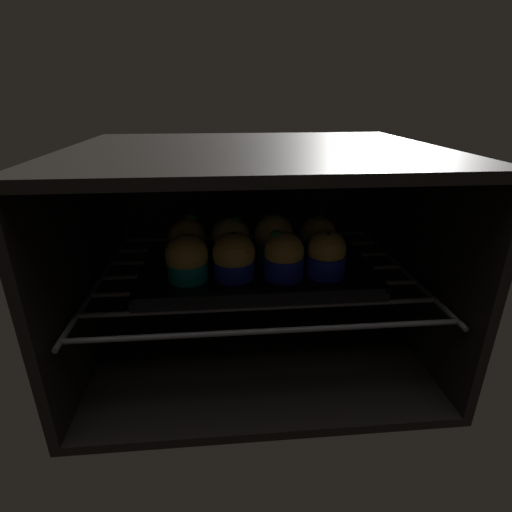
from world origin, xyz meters
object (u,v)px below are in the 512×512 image
object	(u,v)px
muffin_row0_col1	(234,257)
muffin_row1_col1	(231,241)
muffin_row0_col2	(284,257)
muffin_row1_col2	(274,239)
muffin_row0_col0	(187,260)
muffin_row1_col0	(188,241)
muffin_row0_col3	(326,254)
baking_tray	(256,270)
muffin_row1_col3	(318,238)

from	to	relation	value
muffin_row0_col1	muffin_row1_col1	bearing A→B (deg)	92.25
muffin_row0_col2	muffin_row1_col2	distance (cm)	7.72
muffin_row0_col0	muffin_row1_col0	world-z (taller)	muffin_row1_col0
muffin_row0_col3	muffin_row0_col0	bearing A→B (deg)	178.97
muffin_row0_col0	baking_tray	bearing A→B (deg)	16.92
muffin_row1_col0	muffin_row1_col2	bearing A→B (deg)	-2.61
muffin_row0_col2	muffin_row1_col2	world-z (taller)	muffin_row1_col2
muffin_row0_col0	muffin_row1_col2	xyz separation A→B (cm)	(14.97, 7.08, 0.51)
baking_tray	muffin_row1_col3	world-z (taller)	muffin_row1_col3
muffin_row1_col3	muffin_row1_col1	bearing A→B (deg)	-179.16
muffin_row1_col3	baking_tray	bearing A→B (deg)	-160.32
muffin_row0_col0	muffin_row1_col3	bearing A→B (deg)	18.33
muffin_row0_col1	muffin_row0_col3	size ratio (longest dim) A/B	1.01
muffin_row0_col2	muffin_row1_col2	bearing A→B (deg)	94.84
muffin_row0_col3	muffin_row1_col3	distance (cm)	8.10
muffin_row0_col1	muffin_row1_col0	distance (cm)	11.18
muffin_row0_col0	muffin_row0_col1	xyz separation A→B (cm)	(7.55, -0.04, 0.09)
baking_tray	muffin_row1_col0	xyz separation A→B (cm)	(-11.88, 4.30, 4.25)
muffin_row0_col1	muffin_row0_col2	size ratio (longest dim) A/B	0.96
baking_tray	muffin_row1_col0	world-z (taller)	muffin_row1_col0
muffin_row0_col1	muffin_row0_col2	world-z (taller)	muffin_row0_col2
baking_tray	muffin_row1_col2	xyz separation A→B (cm)	(3.52, 3.60, 4.45)
muffin_row0_col2	muffin_row0_col3	size ratio (longest dim) A/B	1.05
muffin_row0_col3	muffin_row1_col2	bearing A→B (deg)	135.95
muffin_row0_col1	muffin_row1_col3	bearing A→B (deg)	26.27
muffin_row0_col1	muffin_row0_col2	distance (cm)	8.09
muffin_row1_col2	muffin_row1_col3	distance (cm)	8.24
muffin_row0_col0	muffin_row1_col2	distance (cm)	16.57
muffin_row1_col2	muffin_row1_col3	world-z (taller)	muffin_row1_col2
muffin_row0_col0	muffin_row1_col2	world-z (taller)	muffin_row1_col2
muffin_row0_col2	baking_tray	bearing A→B (deg)	135.62
muffin_row0_col1	muffin_row1_col3	distance (cm)	17.43
muffin_row0_col0	muffin_row1_col0	size ratio (longest dim) A/B	0.90
muffin_row0_col2	muffin_row1_col0	xyz separation A→B (cm)	(-16.05, 8.39, 0.13)
muffin_row1_col3	muffin_row1_col2	bearing A→B (deg)	-175.84
muffin_row1_col2	muffin_row1_col1	bearing A→B (deg)	177.30
muffin_row1_col2	muffin_row1_col3	size ratio (longest dim) A/B	1.02
baking_tray	muffin_row1_col3	size ratio (longest dim) A/B	4.74
muffin_row0_col1	muffin_row1_col1	xyz separation A→B (cm)	(-0.29, 7.48, 0.18)
muffin_row0_col3	muffin_row1_col0	xyz separation A→B (cm)	(-23.15, 8.19, 0.09)
muffin_row0_col1	muffin_row0_col3	bearing A→B (deg)	-1.41
muffin_row0_col3	muffin_row1_col2	xyz separation A→B (cm)	(-7.74, 7.49, 0.29)
muffin_row0_col3	muffin_row1_col3	size ratio (longest dim) A/B	0.95
muffin_row0_col0	muffin_row1_col0	xyz separation A→B (cm)	(-0.44, 7.78, 0.30)
muffin_row0_col3	muffin_row1_col1	size ratio (longest dim) A/B	0.94
muffin_row1_col1	baking_tray	bearing A→B (deg)	-43.43
baking_tray	muffin_row0_col3	xyz separation A→B (cm)	(11.27, -3.89, 4.16)
muffin_row0_col2	muffin_row1_col0	size ratio (longest dim) A/B	0.96
muffin_row1_col0	muffin_row1_col3	world-z (taller)	muffin_row1_col0
muffin_row0_col2	muffin_row0_col1	bearing A→B (deg)	175.96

